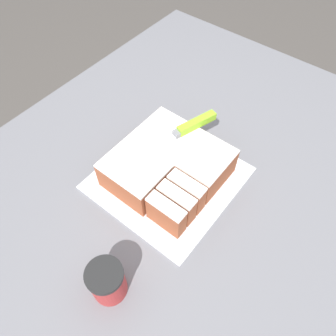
{
  "coord_description": "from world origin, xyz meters",
  "views": [
    {
      "loc": [
        -0.44,
        -0.3,
        1.71
      ],
      "look_at": [
        -0.03,
        0.02,
        1.0
      ],
      "focal_mm": 35.0,
      "sensor_mm": 36.0,
      "label": 1
    }
  ],
  "objects": [
    {
      "name": "ground_plane",
      "position": [
        0.0,
        0.0,
        0.0
      ],
      "size": [
        8.0,
        8.0,
        0.0
      ],
      "primitive_type": "plane",
      "color": "#4C4742"
    },
    {
      "name": "knife",
      "position": [
        0.08,
        0.03,
        1.06
      ],
      "size": [
        0.28,
        0.11,
        0.02
      ],
      "rotation": [
        0.0,
        0.0,
        2.83
      ],
      "color": "silver",
      "rests_on": "cake"
    },
    {
      "name": "coffee_cup",
      "position": [
        -0.35,
        -0.07,
        1.0
      ],
      "size": [
        0.08,
        0.08,
        0.1
      ],
      "color": "#B23333",
      "rests_on": "countertop"
    },
    {
      "name": "cake_board",
      "position": [
        -0.03,
        0.02,
        0.95
      ],
      "size": [
        0.36,
        0.35,
        0.01
      ],
      "color": "silver",
      "rests_on": "countertop"
    },
    {
      "name": "cake",
      "position": [
        -0.03,
        0.02,
        1.0
      ],
      "size": [
        0.27,
        0.27,
        0.09
      ],
      "color": "#994C2D",
      "rests_on": "cake_board"
    },
    {
      "name": "countertop",
      "position": [
        0.0,
        0.0,
        0.48
      ],
      "size": [
        1.4,
        1.1,
        0.95
      ],
      "color": "slate",
      "rests_on": "ground_plane"
    }
  ]
}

